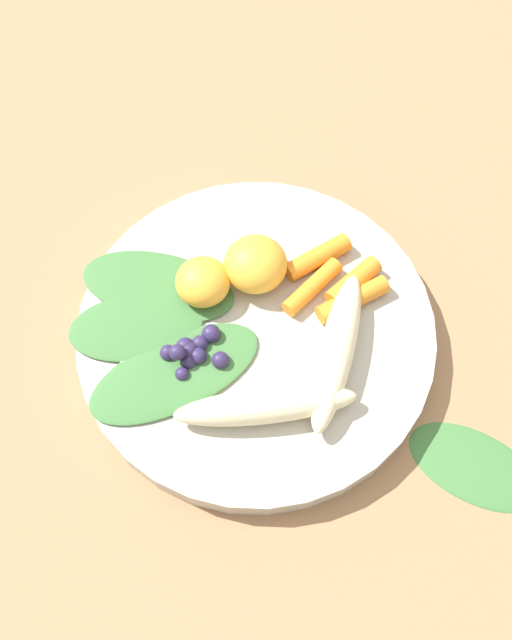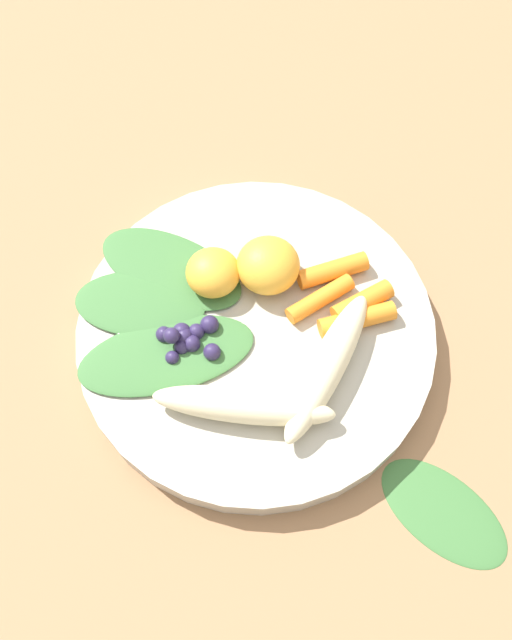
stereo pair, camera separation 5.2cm
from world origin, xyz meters
name	(u,v)px [view 2 (the right image)]	position (x,y,z in m)	size (l,w,h in m)	color
ground_plane	(256,339)	(0.00, 0.00, 0.00)	(2.40, 2.40, 0.00)	#99704C
bowl	(256,332)	(0.00, 0.00, 0.01)	(0.29, 0.29, 0.02)	#B2AD9E
banana_peeled_left	(327,366)	(-0.01, -0.07, 0.04)	(0.14, 0.03, 0.03)	beige
banana_peeled_right	(243,405)	(-0.07, -0.03, 0.04)	(0.14, 0.03, 0.03)	beige
orange_segment_near	(213,273)	(0.02, 0.05, 0.04)	(0.04, 0.04, 0.03)	#F4A833
orange_segment_far	(268,265)	(0.04, 0.02, 0.04)	(0.05, 0.05, 0.04)	#F4A833
carrot_front	(357,319)	(0.04, -0.07, 0.03)	(0.02, 0.02, 0.06)	orange
carrot_mid_left	(362,302)	(0.06, -0.06, 0.03)	(0.02, 0.02, 0.05)	orange
carrot_mid_right	(320,299)	(0.04, -0.03, 0.03)	(0.01, 0.01, 0.06)	orange
carrot_rear	(333,270)	(0.07, -0.03, 0.03)	(0.02, 0.02, 0.06)	orange
blueberry_pile	(188,338)	(-0.04, 0.04, 0.03)	(0.05, 0.05, 0.02)	#2D234C
coconut_shred_patch	(142,332)	(-0.05, 0.07, 0.03)	(0.04, 0.04, 0.00)	white
kale_leaf_left	(171,268)	(0.01, 0.09, 0.03)	(0.13, 0.06, 0.01)	#3D7038
kale_leaf_right	(140,303)	(-0.03, 0.09, 0.03)	(0.11, 0.06, 0.01)	#3D7038
kale_leaf_rear	(166,355)	(-0.06, 0.05, 0.03)	(0.14, 0.06, 0.01)	#3D7038
kale_leaf_stray	(444,512)	(-0.05, -0.19, 0.00)	(0.10, 0.06, 0.01)	#3D7038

